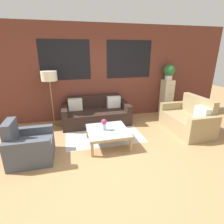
% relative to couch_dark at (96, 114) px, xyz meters
% --- Properties ---
extents(ground_plane, '(16.00, 16.00, 0.00)m').
position_rel_couch_dark_xyz_m(ground_plane, '(0.19, -1.95, -0.28)').
color(ground_plane, '#AD7F51').
extents(wall_back_brick, '(8.40, 0.09, 2.80)m').
position_rel_couch_dark_xyz_m(wall_back_brick, '(0.19, 0.49, 1.13)').
color(wall_back_brick, brown).
rests_on(wall_back_brick, ground_plane).
extents(rug, '(1.91, 1.45, 0.00)m').
position_rel_couch_dark_xyz_m(rug, '(0.06, -0.74, -0.28)').
color(rug, '#BCB7B2').
rests_on(rug, ground_plane).
extents(couch_dark, '(1.94, 0.88, 0.78)m').
position_rel_couch_dark_xyz_m(couch_dark, '(0.00, 0.00, 0.00)').
color(couch_dark, black).
rests_on(couch_dark, ground_plane).
extents(settee_vintage, '(0.80, 1.41, 0.92)m').
position_rel_couch_dark_xyz_m(settee_vintage, '(2.29, -1.14, 0.03)').
color(settee_vintage, '#99845B').
rests_on(settee_vintage, ground_plane).
extents(armchair_corner, '(0.80, 0.78, 0.84)m').
position_rel_couch_dark_xyz_m(armchair_corner, '(-1.56, -1.54, -0.00)').
color(armchair_corner, '#474C56').
rests_on(armchair_corner, ground_plane).
extents(coffee_table, '(0.91, 0.91, 0.36)m').
position_rel_couch_dark_xyz_m(coffee_table, '(0.06, -1.34, 0.03)').
color(coffee_table, silver).
rests_on(coffee_table, ground_plane).
extents(floor_lamp, '(0.41, 0.41, 1.55)m').
position_rel_couch_dark_xyz_m(floor_lamp, '(-1.21, 0.09, 1.08)').
color(floor_lamp, olive).
rests_on(floor_lamp, ground_plane).
extents(drawer_cabinet, '(0.33, 0.37, 1.16)m').
position_rel_couch_dark_xyz_m(drawer_cabinet, '(2.43, 0.23, 0.30)').
color(drawer_cabinet, beige).
rests_on(drawer_cabinet, ground_plane).
extents(potted_plant, '(0.37, 0.37, 0.49)m').
position_rel_couch_dark_xyz_m(potted_plant, '(2.43, 0.23, 1.15)').
color(potted_plant, silver).
rests_on(potted_plant, drawer_cabinet).
extents(flower_vase, '(0.12, 0.12, 0.26)m').
position_rel_couch_dark_xyz_m(flower_vase, '(-0.02, -1.32, 0.24)').
color(flower_vase, '#ADBCC6').
rests_on(flower_vase, coffee_table).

